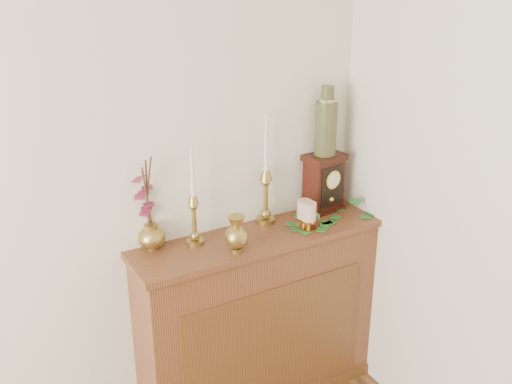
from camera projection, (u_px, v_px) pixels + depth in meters
console_shelf at (259, 323)px, 2.98m from camera, size 1.24×0.34×0.93m
candlestick_left at (194, 212)px, 2.65m from camera, size 0.08×0.08×0.48m
candlestick_center at (266, 188)px, 2.85m from camera, size 0.09×0.09×0.55m
bud_vase at (237, 234)px, 2.61m from camera, size 0.11×0.11×0.17m
ginger_jar at (145, 206)px, 2.61m from camera, size 0.18×0.19×0.44m
pillar_candle_left at (309, 215)px, 2.81m from camera, size 0.08×0.08×0.15m
pillar_candle_right at (304, 213)px, 2.84m from camera, size 0.08×0.08×0.15m
ivy_garland at (333, 215)px, 2.97m from camera, size 0.43×0.20×0.09m
mantel_clock at (324, 183)px, 3.01m from camera, size 0.21×0.16×0.30m
ceramic_vase at (326, 124)px, 2.89m from camera, size 0.11×0.11×0.34m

